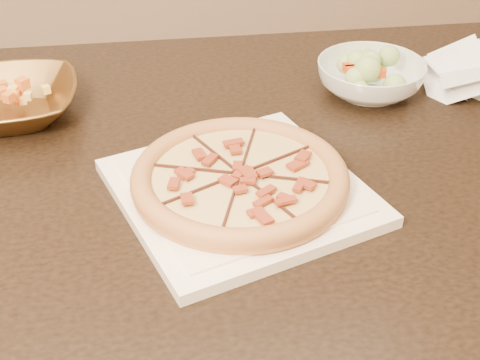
% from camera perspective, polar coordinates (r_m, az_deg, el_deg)
% --- Properties ---
extents(dining_table, '(1.50, 1.01, 0.75)m').
position_cam_1_polar(dining_table, '(1.11, -5.64, -2.16)').
color(dining_table, black).
rests_on(dining_table, floor).
extents(plate, '(0.41, 0.41, 0.02)m').
position_cam_1_polar(plate, '(0.96, 0.00, -0.96)').
color(plate, white).
rests_on(plate, dining_table).
extents(pizza, '(0.31, 0.31, 0.03)m').
position_cam_1_polar(pizza, '(0.94, -0.00, 0.20)').
color(pizza, '#C98D43').
rests_on(pizza, plate).
extents(bronze_bowl, '(0.24, 0.24, 0.06)m').
position_cam_1_polar(bronze_bowl, '(1.21, -19.06, 6.26)').
color(bronze_bowl, brown).
rests_on(bronze_bowl, dining_table).
extents(mixed_dish, '(0.12, 0.11, 0.03)m').
position_cam_1_polar(mixed_dish, '(1.19, -19.49, 8.04)').
color(mixed_dish, tan).
rests_on(mixed_dish, bronze_bowl).
extents(salad_bowl, '(0.24, 0.24, 0.06)m').
position_cam_1_polar(salad_bowl, '(1.25, 11.05, 8.53)').
color(salad_bowl, white).
rests_on(salad_bowl, dining_table).
extents(salad, '(0.09, 0.10, 0.04)m').
position_cam_1_polar(salad, '(1.23, 11.22, 10.54)').
color(salad, '#B0D473').
rests_on(salad, salad_bowl).
extents(cling_film, '(0.16, 0.14, 0.05)m').
position_cam_1_polar(cling_film, '(1.31, 18.47, 8.35)').
color(cling_film, white).
rests_on(cling_film, dining_table).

